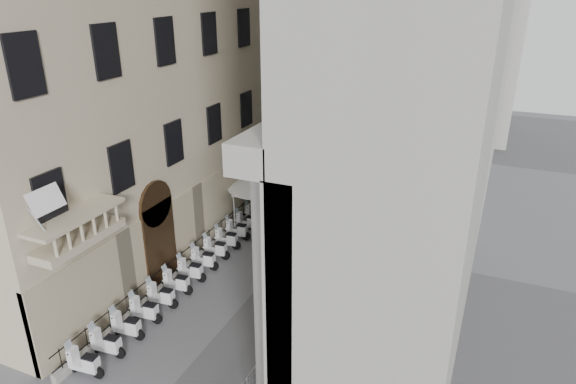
% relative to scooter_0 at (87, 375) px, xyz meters
% --- Properties ---
extents(iron_fence, '(0.30, 28.00, 1.40)m').
position_rel_scooter_0_xyz_m(iron_fence, '(-0.77, 13.09, 0.00)').
color(iron_fence, black).
rests_on(iron_fence, ground).
extents(blue_awning, '(1.60, 3.00, 3.00)m').
position_rel_scooter_0_xyz_m(blue_awning, '(7.68, 21.09, 0.00)').
color(blue_awning, navy).
rests_on(blue_awning, ground).
extents(flag, '(1.00, 1.40, 8.20)m').
position_rel_scooter_0_xyz_m(flag, '(-0.47, 0.09, 0.00)').
color(flag, '#9E0C11').
rests_on(flag, ground).
extents(scooter_0, '(1.45, 0.69, 1.50)m').
position_rel_scooter_0_xyz_m(scooter_0, '(0.00, 0.00, 0.00)').
color(scooter_0, white).
rests_on(scooter_0, ground).
extents(scooter_1, '(1.45, 0.69, 1.50)m').
position_rel_scooter_0_xyz_m(scooter_1, '(0.00, 1.27, 0.00)').
color(scooter_1, white).
rests_on(scooter_1, ground).
extents(scooter_2, '(1.45, 0.69, 1.50)m').
position_rel_scooter_0_xyz_m(scooter_2, '(0.00, 2.55, 0.00)').
color(scooter_2, white).
rests_on(scooter_2, ground).
extents(scooter_3, '(1.45, 0.69, 1.50)m').
position_rel_scooter_0_xyz_m(scooter_3, '(0.00, 3.82, 0.00)').
color(scooter_3, white).
rests_on(scooter_3, ground).
extents(scooter_4, '(1.45, 0.69, 1.50)m').
position_rel_scooter_0_xyz_m(scooter_4, '(0.00, 5.09, 0.00)').
color(scooter_4, white).
rests_on(scooter_4, ground).
extents(scooter_5, '(1.45, 0.69, 1.50)m').
position_rel_scooter_0_xyz_m(scooter_5, '(0.00, 6.37, 0.00)').
color(scooter_5, white).
rests_on(scooter_5, ground).
extents(scooter_6, '(1.45, 0.69, 1.50)m').
position_rel_scooter_0_xyz_m(scooter_6, '(0.00, 7.64, 0.00)').
color(scooter_6, white).
rests_on(scooter_6, ground).
extents(scooter_7, '(1.45, 0.69, 1.50)m').
position_rel_scooter_0_xyz_m(scooter_7, '(0.00, 8.91, 0.00)').
color(scooter_7, white).
rests_on(scooter_7, ground).
extents(scooter_8, '(1.45, 0.69, 1.50)m').
position_rel_scooter_0_xyz_m(scooter_8, '(0.00, 10.18, 0.00)').
color(scooter_8, white).
rests_on(scooter_8, ground).
extents(scooter_9, '(1.45, 0.69, 1.50)m').
position_rel_scooter_0_xyz_m(scooter_9, '(0.00, 11.46, 0.00)').
color(scooter_9, white).
rests_on(scooter_9, ground).
extents(scooter_10, '(1.45, 0.69, 1.50)m').
position_rel_scooter_0_xyz_m(scooter_10, '(0.00, 12.73, 0.00)').
color(scooter_10, white).
rests_on(scooter_10, ground).
extents(scooter_11, '(1.45, 0.69, 1.50)m').
position_rel_scooter_0_xyz_m(scooter_11, '(0.00, 14.00, 0.00)').
color(scooter_11, white).
rests_on(scooter_11, ground).
extents(scooter_12, '(1.45, 0.69, 1.50)m').
position_rel_scooter_0_xyz_m(scooter_12, '(0.00, 15.28, 0.00)').
color(scooter_12, white).
rests_on(scooter_12, ground).
extents(scooter_13, '(1.45, 0.69, 1.50)m').
position_rel_scooter_0_xyz_m(scooter_13, '(0.00, 16.55, 0.00)').
color(scooter_13, white).
rests_on(scooter_13, ground).
extents(scooter_14, '(1.45, 0.69, 1.50)m').
position_rel_scooter_0_xyz_m(scooter_14, '(0.00, 17.82, 0.00)').
color(scooter_14, white).
rests_on(scooter_14, ground).
extents(scooter_15, '(1.45, 0.69, 1.50)m').
position_rel_scooter_0_xyz_m(scooter_15, '(0.00, 19.10, 0.00)').
color(scooter_15, white).
rests_on(scooter_15, ground).
extents(barrier_1, '(0.60, 2.40, 1.10)m').
position_rel_scooter_0_xyz_m(barrier_1, '(6.58, 2.62, 0.00)').
color(barrier_1, '#B4B6BC').
rests_on(barrier_1, ground).
extents(barrier_2, '(0.60, 2.40, 1.10)m').
position_rel_scooter_0_xyz_m(barrier_2, '(6.58, 5.12, 0.00)').
color(barrier_2, '#B4B6BC').
rests_on(barrier_2, ground).
extents(barrier_3, '(0.60, 2.40, 1.10)m').
position_rel_scooter_0_xyz_m(barrier_3, '(6.58, 7.62, 0.00)').
color(barrier_3, '#B4B6BC').
rests_on(barrier_3, ground).
extents(barrier_4, '(0.60, 2.40, 1.10)m').
position_rel_scooter_0_xyz_m(barrier_4, '(6.58, 10.12, 0.00)').
color(barrier_4, '#B4B6BC').
rests_on(barrier_4, ground).
extents(barrier_5, '(0.60, 2.40, 1.10)m').
position_rel_scooter_0_xyz_m(barrier_5, '(6.58, 12.62, 0.00)').
color(barrier_5, '#B4B6BC').
rests_on(barrier_5, ground).
extents(barrier_6, '(0.60, 2.40, 1.10)m').
position_rel_scooter_0_xyz_m(barrier_6, '(6.58, 15.12, 0.00)').
color(barrier_6, '#B4B6BC').
rests_on(barrier_6, ground).
extents(security_tent, '(4.35, 4.35, 3.54)m').
position_rel_scooter_0_xyz_m(security_tent, '(0.89, 15.09, 2.96)').
color(security_tent, white).
rests_on(security_tent, ground).
extents(street_lamp, '(2.41, 0.53, 7.41)m').
position_rel_scooter_0_xyz_m(street_lamp, '(-0.32, 19.86, 4.38)').
color(street_lamp, gray).
rests_on(street_lamp, ground).
extents(info_kiosk, '(0.39, 0.80, 1.64)m').
position_rel_scooter_0_xyz_m(info_kiosk, '(0.41, 14.65, 0.83)').
color(info_kiosk, black).
rests_on(info_kiosk, ground).
extents(pedestrian_a, '(0.72, 0.59, 1.69)m').
position_rel_scooter_0_xyz_m(pedestrian_a, '(4.54, 21.67, 0.85)').
color(pedestrian_a, '#0D1235').
rests_on(pedestrian_a, ground).
extents(pedestrian_b, '(0.85, 0.72, 1.55)m').
position_rel_scooter_0_xyz_m(pedestrian_b, '(6.01, 27.34, 0.77)').
color(pedestrian_b, black).
rests_on(pedestrian_b, ground).
extents(pedestrian_c, '(1.13, 0.98, 1.96)m').
position_rel_scooter_0_xyz_m(pedestrian_c, '(3.07, 21.14, 0.98)').
color(pedestrian_c, black).
rests_on(pedestrian_c, ground).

